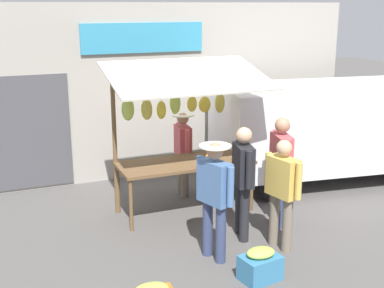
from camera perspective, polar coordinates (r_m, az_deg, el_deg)
The scene contains 10 objects.
ground_plane at distance 8.69m, azimuth -0.77°, elevation -7.49°, with size 40.00×40.00×0.00m, color #514F4C.
street_backdrop at distance 10.21m, azimuth -5.68°, elevation 5.81°, with size 9.00×0.30×3.40m.
market_stall at distance 8.28m, azimuth -0.96°, elevation 2.75°, with size 2.50×1.46×2.50m.
vendor_with_sunhat at distance 9.15m, azimuth -1.02°, elevation -0.43°, with size 0.39×0.66×1.53m.
shopper_in_striped_shirt at distance 7.47m, azimuth 5.69°, elevation -3.41°, with size 0.33×0.70×1.68m.
shopper_with_ponytail at distance 6.81m, azimuth 2.52°, elevation -5.31°, with size 0.42×0.68×1.64m.
shopper_in_grey_tee at distance 8.01m, azimuth 9.83°, elevation -2.08°, with size 0.34×0.70×1.72m.
shopper_with_shopping_bag at distance 7.23m, azimuth 10.00°, elevation -4.76°, with size 0.31×0.67×1.59m.
parked_van at distance 10.25m, azimuth 14.33°, elevation 2.16°, with size 4.61×2.43×1.88m.
produce_crate_near at distance 6.67m, azimuth 7.59°, elevation -13.20°, with size 0.54×0.42×0.43m.
Camera 1 is at (2.97, 7.44, 3.36)m, focal length 47.98 mm.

